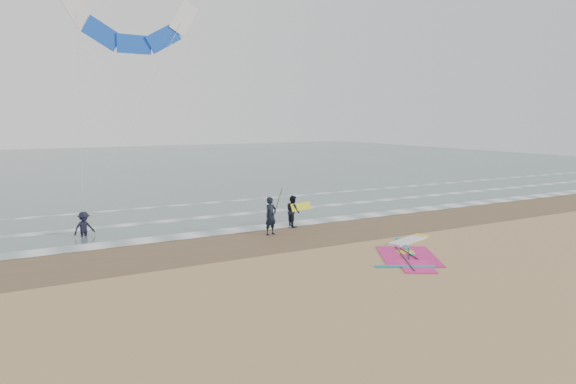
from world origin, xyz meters
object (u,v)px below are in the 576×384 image
person_wading (84,221)px  person_standing (271,216)px  person_walking (293,211)px  surf_kite (133,29)px  windsurf_rig (410,252)px

person_wading → person_standing: bearing=-46.1°
person_standing → person_walking: size_ratio=1.13×
person_wading → surf_kite: size_ratio=0.14×
person_wading → surf_kite: (3.07, 2.31, 8.95)m
person_standing → windsurf_rig: bearing=-73.8°
person_walking → surf_kite: (-6.29, 4.95, 8.92)m
surf_kite → person_standing: bearing=-53.3°
windsurf_rig → person_standing: person_standing is taller
person_walking → surf_kite: 11.98m
windsurf_rig → surf_kite: surf_kite is taller
person_standing → surf_kite: surf_kite is taller
windsurf_rig → person_standing: (-3.43, 5.50, 0.85)m
person_walking → person_wading: 9.73m
windsurf_rig → person_walking: bearing=104.0°
person_walking → surf_kite: surf_kite is taller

